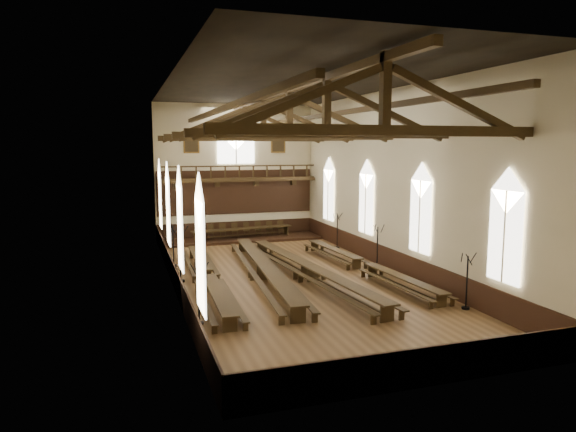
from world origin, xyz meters
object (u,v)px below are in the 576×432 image
refectory_row_b (264,267)px  candelabrum_right_mid (377,254)px  candelabrum_right_far (337,238)px  candelabrum_left_far (174,253)px  refectory_row_d (364,264)px  refectory_row_a (208,276)px  candelabrum_right_near (466,292)px  candelabrum_left_mid (180,265)px  candelabrum_left_near (199,306)px  refectory_row_c (309,269)px  high_table (243,230)px  dais (243,239)px

refectory_row_b → candelabrum_right_mid: candelabrum_right_mid is taller
candelabrum_right_far → candelabrum_left_far: bearing=-169.8°
refectory_row_d → candelabrum_right_far: (1.31, 6.79, 0.24)m
refectory_row_a → refectory_row_d: (8.57, -0.02, -0.02)m
refectory_row_a → candelabrum_right_near: (9.89, -7.06, 0.23)m
candelabrum_left_mid → refectory_row_d: bearing=-6.6°
refectory_row_b → refectory_row_d: 5.54m
candelabrum_left_near → candelabrum_right_near: 11.21m
refectory_row_c → candelabrum_right_mid: 4.91m
refectory_row_c → candelabrum_left_far: (-6.41, 5.22, 0.18)m
refectory_row_d → candelabrum_right_mid: candelabrum_right_mid is taller
high_table → candelabrum_right_near: (5.46, -18.70, -0.06)m
refectory_row_c → high_table: high_table is taller
refectory_row_c → candelabrum_left_near: (-6.41, -5.05, 0.18)m
candelabrum_left_mid → candelabrum_right_far: candelabrum_left_mid is taller
refectory_row_b → candelabrum_right_near: (6.83, -7.58, 0.15)m
candelabrum_right_mid → candelabrum_right_far: size_ratio=1.02×
refectory_row_a → candelabrum_right_far: size_ratio=5.79×
refectory_row_c → refectory_row_d: refectory_row_c is taller
refectory_row_a → high_table: bearing=69.2°
refectory_row_a → candelabrum_right_mid: 9.94m
refectory_row_b → candelabrum_left_near: size_ratio=6.04×
dais → candelabrum_right_far: candelabrum_right_far is taller
refectory_row_a → candelabrum_left_mid: candelabrum_left_mid is taller
candelabrum_left_mid → candelabrum_right_near: 13.78m
refectory_row_a → refectory_row_b: (3.06, 0.53, 0.07)m
candelabrum_right_mid → candelabrum_left_near: bearing=-149.7°
refectory_row_b → candelabrum_right_near: bearing=-48.0°
refectory_row_d → refectory_row_c: bearing=-172.7°
refectory_row_d → candelabrum_right_near: (1.31, -7.04, 0.25)m
refectory_row_b → refectory_row_c: size_ratio=1.01×
candelabrum_left_mid → candelabrum_left_far: bearing=90.0°
refectory_row_a → candelabrum_right_far: candelabrum_right_far is taller
candelabrum_right_mid → refectory_row_d: bearing=-142.4°
refectory_row_a → candelabrum_right_near: candelabrum_right_near is taller
candelabrum_left_far → candelabrum_right_near: candelabrum_left_far is taller
candelabrum_right_near → refectory_row_d: bearing=100.6°
refectory_row_d → dais: 12.38m
candelabrum_right_near → refectory_row_b: bearing=132.0°
refectory_row_d → candelabrum_right_mid: bearing=37.6°
refectory_row_c → high_table: 12.12m
refectory_row_a → candelabrum_left_near: bearing=-102.5°
refectory_row_b → dais: 11.21m
refectory_row_d → high_table: high_table is taller
refectory_row_a → refectory_row_c: bearing=-4.9°
refectory_row_a → high_table: size_ratio=1.83×
candelabrum_left_near → candelabrum_left_far: (-0.00, 10.27, 0.01)m
dais → candelabrum_left_far: size_ratio=4.54×
high_table → candelabrum_left_mid: bearing=-118.2°
refectory_row_d → dais: size_ratio=1.21×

